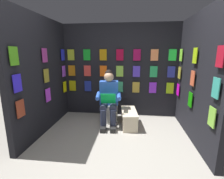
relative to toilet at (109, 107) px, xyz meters
name	(u,v)px	position (x,y,z in m)	size (l,w,h in m)	color
ground_plane	(108,167)	(-0.20, 1.62, -0.33)	(30.00, 30.00, 0.00)	#9E998E
display_wall_back	(120,71)	(-0.20, -0.44, 0.79)	(2.86, 0.14, 2.22)	black
display_wall_left	(198,78)	(-1.63, 0.61, 0.79)	(0.14, 2.02, 2.22)	black
display_wall_right	(42,76)	(1.22, 0.61, 0.79)	(0.14, 2.02, 2.22)	black
toilet	(109,107)	(0.00, 0.00, 0.00)	(0.43, 0.57, 0.77)	white
person_reading	(109,98)	(-0.02, 0.23, 0.27)	(0.55, 0.71, 1.19)	blue
comic_longbox_near	(129,118)	(-0.46, 0.27, -0.16)	(0.39, 0.73, 0.34)	beige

